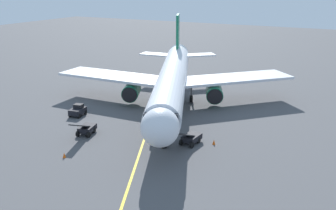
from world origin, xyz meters
TOP-DOWN VIEW (x-y plane):
  - ground_plane at (0.00, 0.00)m, footprint 220.00×220.00m
  - apron_lead_in_line at (-0.31, 5.44)m, footprint 16.29×36.73m
  - airplane at (-0.20, -0.82)m, footprint 32.03×38.22m
  - ground_crew_marshaller at (-3.78, 11.14)m, footprint 0.47×0.42m
  - belt_loader_near_nose at (-7.72, 9.55)m, footprint 1.71×4.65m
  - tug_portside at (9.16, 7.96)m, footprint 1.92×2.53m
  - belt_loader_starboard_side at (4.00, 12.62)m, footprint 2.28×4.73m
  - safety_cone_nose_left at (1.96, 18.56)m, footprint 0.32×0.32m
  - safety_cone_nose_right at (-10.04, 8.52)m, footprint 0.32×0.32m

SIDE VIEW (x-z plane):
  - ground_plane at x=0.00m, z-range 0.00..0.00m
  - apron_lead_in_line at x=-0.31m, z-range 0.00..0.01m
  - safety_cone_nose_left at x=1.96m, z-range 0.00..0.55m
  - safety_cone_nose_right at x=-10.04m, z-range 0.00..0.55m
  - tug_portside at x=9.16m, z-range -0.05..1.45m
  - belt_loader_near_nose at x=-7.72m, z-range -0.45..1.88m
  - belt_loader_starboard_side at x=4.00m, z-range -0.45..1.88m
  - ground_crew_marshaller at x=-3.78m, z-range 0.03..1.74m
  - airplane at x=-0.20m, z-range -1.75..9.75m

